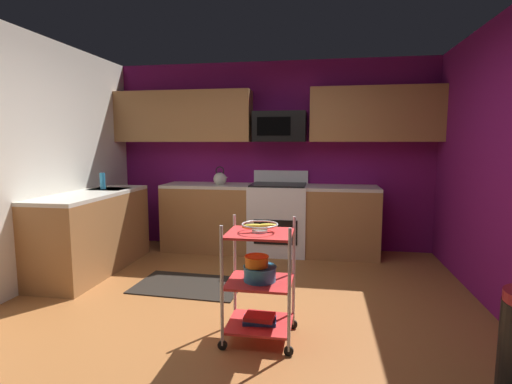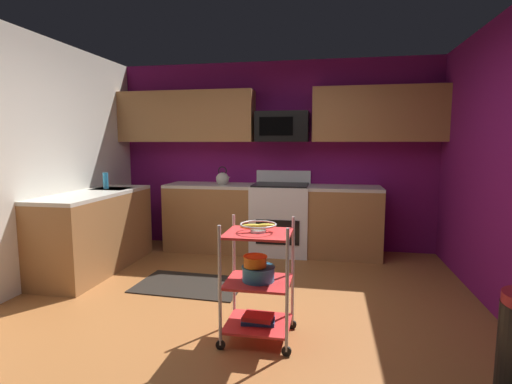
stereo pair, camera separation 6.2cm
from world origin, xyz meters
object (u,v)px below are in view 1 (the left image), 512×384
at_px(microwave, 280,127).
at_px(mixing_bowl_large, 260,273).
at_px(oven_range, 278,218).
at_px(dish_soap_bottle, 103,181).
at_px(rolling_cart, 260,281).
at_px(mixing_bowl_small, 257,261).
at_px(book_stack, 260,319).
at_px(kettle, 220,179).
at_px(fruit_bowl, 260,226).

relative_size(microwave, mixing_bowl_large, 2.78).
height_order(oven_range, mixing_bowl_large, oven_range).
xyz_separation_m(mixing_bowl_large, dish_soap_bottle, (-2.22, 1.62, 0.50)).
distance_m(rolling_cart, dish_soap_bottle, 2.80).
height_order(rolling_cart, dish_soap_bottle, dish_soap_bottle).
relative_size(mixing_bowl_small, book_stack, 0.69).
bearing_deg(kettle, oven_range, 0.27).
xyz_separation_m(oven_range, microwave, (-0.00, 0.10, 1.22)).
distance_m(microwave, mixing_bowl_large, 2.79).
distance_m(rolling_cart, fruit_bowl, 0.42).
bearing_deg(book_stack, mixing_bowl_large, -0.00).
distance_m(oven_range, mixing_bowl_small, 2.45).
bearing_deg(oven_range, book_stack, -86.85).
xyz_separation_m(microwave, mixing_bowl_small, (0.11, -2.55, -1.08)).
height_order(fruit_bowl, dish_soap_bottle, dish_soap_bottle).
xyz_separation_m(oven_range, book_stack, (0.13, -2.42, -0.32)).
bearing_deg(mixing_bowl_small, oven_range, 92.67).
distance_m(microwave, book_stack, 2.96).
distance_m(fruit_bowl, kettle, 2.59).
distance_m(oven_range, microwave, 1.23).
relative_size(oven_range, fruit_bowl, 4.04).
height_order(mixing_bowl_large, mixing_bowl_small, mixing_bowl_small).
distance_m(book_stack, dish_soap_bottle, 2.88).
bearing_deg(kettle, mixing_bowl_small, -69.28).
xyz_separation_m(oven_range, kettle, (-0.81, -0.00, 0.52)).
height_order(microwave, mixing_bowl_small, microwave).
xyz_separation_m(microwave, mixing_bowl_large, (0.13, -2.52, -1.18)).
relative_size(oven_range, mixing_bowl_large, 4.37).
height_order(oven_range, fruit_bowl, oven_range).
bearing_deg(fruit_bowl, kettle, 111.31).
height_order(oven_range, book_stack, oven_range).
bearing_deg(rolling_cart, kettle, 111.31).
relative_size(oven_range, rolling_cart, 1.20).
distance_m(rolling_cart, kettle, 2.65).
relative_size(mixing_bowl_large, mixing_bowl_small, 1.38).
bearing_deg(oven_range, microwave, 90.26).
bearing_deg(oven_range, fruit_bowl, -86.85).
distance_m(microwave, rolling_cart, 2.82).
relative_size(rolling_cart, dish_soap_bottle, 4.57).
xyz_separation_m(microwave, fruit_bowl, (0.13, -2.52, -0.82)).
bearing_deg(oven_range, kettle, -179.73).
relative_size(microwave, book_stack, 2.67).
bearing_deg(microwave, rolling_cart, -86.97).
xyz_separation_m(kettle, dish_soap_bottle, (-1.28, -0.80, 0.02)).
bearing_deg(oven_range, rolling_cart, -86.85).
distance_m(book_stack, kettle, 2.72).
height_order(microwave, book_stack, microwave).
height_order(fruit_bowl, book_stack, fruit_bowl).
xyz_separation_m(mixing_bowl_large, book_stack, (-0.00, 0.00, -0.36)).
bearing_deg(mixing_bowl_large, fruit_bowl, 180.00).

